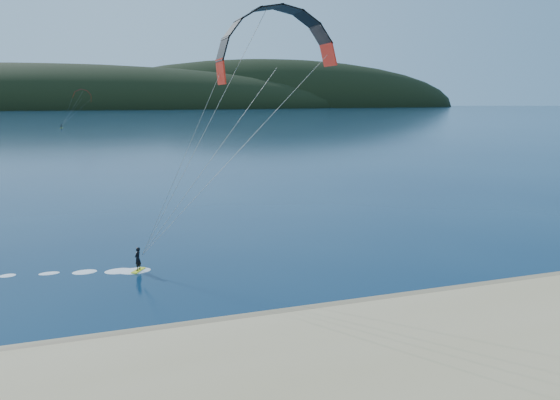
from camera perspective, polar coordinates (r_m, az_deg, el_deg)
ground at (r=23.54m, az=4.16°, el=-16.67°), size 1800.00×1800.00×0.00m
wet_sand at (r=27.31m, az=0.33°, el=-12.53°), size 220.00×2.50×0.10m
headland at (r=764.58m, az=-18.85°, el=9.20°), size 1200.00×310.00×140.00m
kitesurfer_near at (r=31.66m, az=-1.42°, el=12.83°), size 22.28×7.04×15.31m
kitesurfer_far at (r=222.56m, az=-20.27°, el=10.05°), size 12.66×5.45×14.36m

